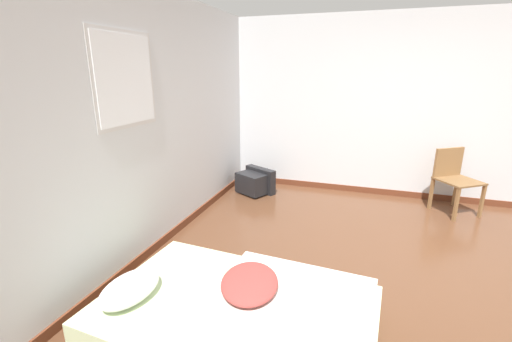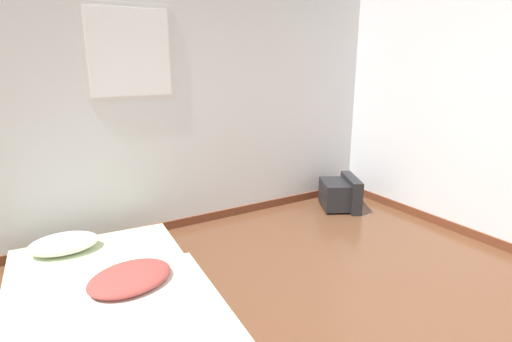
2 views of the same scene
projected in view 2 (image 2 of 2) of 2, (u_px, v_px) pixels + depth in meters
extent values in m
cube|color=silver|center=(167.00, 102.00, 3.83)|extent=(7.24, 0.06, 2.60)
cube|color=brown|center=(176.00, 224.00, 4.13)|extent=(7.24, 0.02, 0.09)
cube|color=silver|center=(130.00, 53.00, 3.52)|extent=(0.79, 0.01, 0.82)
cube|color=white|center=(130.00, 53.00, 3.51)|extent=(0.72, 0.01, 0.75)
cube|color=beige|center=(107.00, 306.00, 2.66)|extent=(1.38, 2.03, 0.21)
ellipsoid|color=white|center=(64.00, 244.00, 3.17)|extent=(0.54, 0.38, 0.14)
cube|color=silver|center=(113.00, 320.00, 2.31)|extent=(1.35, 1.22, 0.05)
ellipsoid|color=#993D38|center=(130.00, 278.00, 2.64)|extent=(0.64, 0.55, 0.11)
cube|color=black|center=(334.00, 194.00, 4.66)|extent=(0.45, 0.53, 0.30)
cube|color=black|center=(351.00, 193.00, 4.67)|extent=(0.36, 0.54, 0.38)
cube|color=black|center=(356.00, 192.00, 4.67)|extent=(0.21, 0.40, 0.27)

